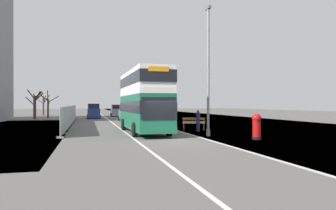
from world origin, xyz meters
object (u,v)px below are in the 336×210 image
at_px(roadworks_barrier, 194,122).
at_px(red_pillar_postbox, 257,125).
at_px(car_receding_mid, 94,112).
at_px(car_receding_far, 117,111).
at_px(car_oncoming_near, 127,113).
at_px(pedestrian_at_kerb, 198,121).
at_px(double_decker_bus, 144,100).
at_px(lamppost_foreground, 208,75).

bearing_deg(roadworks_barrier, red_pillar_postbox, -79.12).
height_order(red_pillar_postbox, car_receding_mid, car_receding_mid).
bearing_deg(car_receding_mid, car_receding_far, 60.59).
relative_size(car_oncoming_near, pedestrian_at_kerb, 2.44).
bearing_deg(car_oncoming_near, double_decker_bus, -92.64).
bearing_deg(roadworks_barrier, lamppost_foreground, -97.52).
distance_m(car_receding_far, pedestrian_at_kerb, 33.83).
relative_size(red_pillar_postbox, car_receding_far, 0.41).
bearing_deg(pedestrian_at_kerb, car_receding_mid, 106.91).
relative_size(double_decker_bus, car_receding_mid, 2.51).
distance_m(double_decker_bus, car_receding_far, 33.55).
bearing_deg(car_receding_mid, car_oncoming_near, -63.26).
distance_m(double_decker_bus, car_receding_mid, 26.26).
height_order(double_decker_bus, lamppost_foreground, lamppost_foreground).
bearing_deg(car_receding_mid, roadworks_barrier, -72.09).
height_order(lamppost_foreground, car_receding_mid, lamppost_foreground).
bearing_deg(double_decker_bus, car_receding_far, 88.56).
distance_m(red_pillar_postbox, car_oncoming_near, 24.95).
height_order(lamppost_foreground, car_oncoming_near, lamppost_foreground).
distance_m(lamppost_foreground, red_pillar_postbox, 4.97).
height_order(double_decker_bus, car_receding_mid, double_decker_bus).
height_order(double_decker_bus, roadworks_barrier, double_decker_bus).
xyz_separation_m(lamppost_foreground, car_oncoming_near, (-3.15, 21.54, -3.29)).
relative_size(car_oncoming_near, car_receding_far, 1.07).
relative_size(double_decker_bus, roadworks_barrier, 5.30).
xyz_separation_m(car_receding_far, pedestrian_at_kerb, (3.71, -33.62, -0.12)).
relative_size(double_decker_bus, red_pillar_postbox, 6.22).
bearing_deg(double_decker_bus, car_receding_mid, 97.42).
bearing_deg(red_pillar_postbox, car_receding_far, 97.52).
relative_size(double_decker_bus, car_receding_far, 2.52).
bearing_deg(double_decker_bus, roadworks_barrier, 14.33).
height_order(red_pillar_postbox, roadworks_barrier, red_pillar_postbox).
distance_m(roadworks_barrier, car_receding_far, 32.54).
bearing_deg(car_oncoming_near, red_pillar_postbox, -77.65).
xyz_separation_m(lamppost_foreground, roadworks_barrier, (0.67, 5.06, -3.65)).
bearing_deg(car_receding_far, car_oncoming_near, -90.09).
bearing_deg(lamppost_foreground, roadworks_barrier, 82.48).
distance_m(double_decker_bus, car_oncoming_near, 17.74).
bearing_deg(car_receding_far, car_receding_mid, -119.41).
distance_m(lamppost_foreground, roadworks_barrier, 6.28).
bearing_deg(lamppost_foreground, pedestrian_at_kerb, 81.11).
height_order(red_pillar_postbox, car_oncoming_near, car_oncoming_near).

